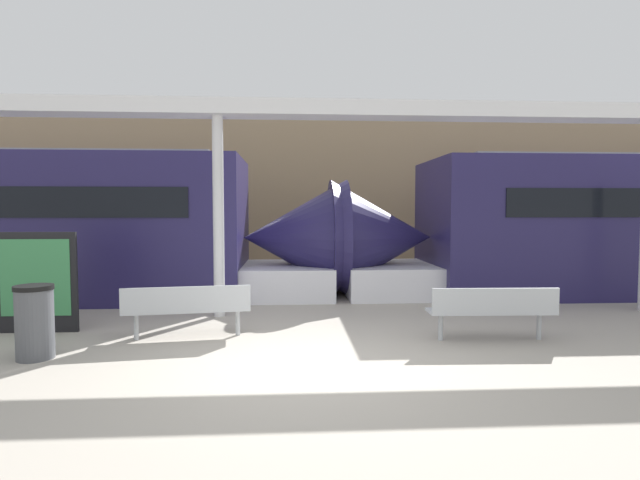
{
  "coord_description": "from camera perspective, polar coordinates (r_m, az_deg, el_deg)",
  "views": [
    {
      "loc": [
        -0.18,
        -6.0,
        1.92
      ],
      "look_at": [
        0.38,
        2.95,
        1.4
      ],
      "focal_mm": 28.0,
      "sensor_mm": 36.0,
      "label": 1
    }
  ],
  "objects": [
    {
      "name": "canopy_beam",
      "position": [
        9.39,
        -11.67,
        14.53
      ],
      "size": [
        28.0,
        0.6,
        0.28
      ],
      "primitive_type": "cube",
      "color": "silver",
      "rests_on": "support_column_near"
    },
    {
      "name": "trash_bin",
      "position": [
        7.53,
        -29.82,
        -8.12
      ],
      "size": [
        0.48,
        0.48,
        0.96
      ],
      "color": "#4C4F54",
      "rests_on": "ground_plane"
    },
    {
      "name": "poster_board",
      "position": [
        9.07,
        -29.68,
        -4.18
      ],
      "size": [
        1.26,
        0.07,
        1.59
      ],
      "color": "black",
      "rests_on": "ground_plane"
    },
    {
      "name": "bench_far",
      "position": [
        7.83,
        19.09,
        -7.37
      ],
      "size": [
        1.87,
        0.51,
        0.81
      ],
      "rotation": [
        0.0,
        0.0,
        -0.04
      ],
      "color": "#ADB2B7",
      "rests_on": "ground_plane"
    },
    {
      "name": "station_wall",
      "position": [
        15.86,
        -2.91,
        5.41
      ],
      "size": [
        56.0,
        0.2,
        5.0
      ],
      "primitive_type": "cube",
      "color": "#9E8460",
      "rests_on": "ground_plane"
    },
    {
      "name": "support_column_near",
      "position": [
        9.21,
        -11.53,
        2.56
      ],
      "size": [
        0.2,
        0.2,
        3.62
      ],
      "primitive_type": "cylinder",
      "color": "silver",
      "rests_on": "ground_plane"
    },
    {
      "name": "ground_plane",
      "position": [
        6.31,
        -1.81,
        -14.42
      ],
      "size": [
        60.0,
        60.0,
        0.0
      ],
      "primitive_type": "plane",
      "color": "#A8A093"
    },
    {
      "name": "bench_near",
      "position": [
        7.8,
        -14.93,
        -7.33
      ],
      "size": [
        1.91,
        0.68,
        0.81
      ],
      "rotation": [
        0.0,
        0.0,
        0.13
      ],
      "color": "#ADB2B7",
      "rests_on": "ground_plane"
    },
    {
      "name": "train_right",
      "position": [
        12.95,
        -32.04,
        1.01
      ],
      "size": [
        14.8,
        2.93,
        3.2
      ],
      "color": "#231E4C",
      "rests_on": "ground_plane"
    }
  ]
}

